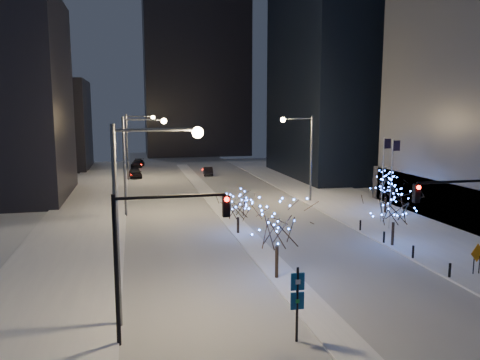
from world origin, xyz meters
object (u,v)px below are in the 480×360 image
object	(u,v)px
street_lamp_w_far	(134,138)
wayfinding_sign	(297,297)
traffic_signal_west	(151,242)
holiday_tree_plaza_near	(394,203)
street_lamp_east	(304,147)
holiday_tree_median_near	(277,224)
street_lamp_w_near	(138,197)
car_mid	(208,171)
holiday_tree_plaza_far	(386,186)
traffic_signal_east	(470,218)
street_lamp_w_mid	(135,152)
car_far	(138,163)
construction_sign	(477,256)
car_near	(135,173)
holiday_tree_median_far	(238,205)

from	to	relation	value
street_lamp_w_far	wayfinding_sign	xyz separation A→B (m)	(6.94, -53.50, -4.30)
traffic_signal_west	holiday_tree_plaza_near	bearing A→B (deg)	30.70
street_lamp_east	holiday_tree_median_near	world-z (taller)	street_lamp_east
street_lamp_w_near	car_mid	size ratio (longest dim) A/B	2.38
holiday_tree_plaza_far	wayfinding_sign	size ratio (longest dim) A/B	1.19
traffic_signal_east	holiday_tree_plaza_far	bearing A→B (deg)	71.19
holiday_tree_plaza_near	traffic_signal_west	bearing A→B (deg)	-149.30
street_lamp_w_mid	traffic_signal_west	world-z (taller)	street_lamp_w_mid
traffic_signal_west	car_mid	bearing A→B (deg)	78.46
car_far	construction_sign	size ratio (longest dim) A/B	2.49
street_lamp_w_far	holiday_tree_plaza_near	world-z (taller)	street_lamp_w_far
holiday_tree_plaza_far	wayfinding_sign	xyz separation A→B (m)	(-18.11, -23.56, -0.73)
holiday_tree_plaza_far	car_mid	bearing A→B (deg)	111.95
traffic_signal_west	car_near	world-z (taller)	traffic_signal_west
traffic_signal_east	car_far	size ratio (longest dim) A/B	1.41
street_lamp_east	traffic_signal_east	world-z (taller)	street_lamp_east
holiday_tree_median_far	holiday_tree_plaza_near	bearing A→B (deg)	-29.81
car_near	street_lamp_east	bearing A→B (deg)	-56.62
car_near	holiday_tree_plaza_far	distance (m)	41.29
holiday_tree_plaza_far	street_lamp_w_near	bearing A→B (deg)	-141.31
car_near	holiday_tree_plaza_far	size ratio (longest dim) A/B	1.09
car_far	holiday_tree_median_far	world-z (taller)	holiday_tree_median_far
traffic_signal_east	wayfinding_sign	bearing A→B (deg)	-167.13
traffic_signal_east	holiday_tree_plaza_far	xyz separation A→B (m)	(7.17, 21.07, -1.83)
holiday_tree_median_far	holiday_tree_plaza_far	distance (m)	17.22
wayfinding_sign	car_mid	bearing A→B (deg)	87.24
traffic_signal_east	car_near	bearing A→B (deg)	108.33
traffic_signal_east	wayfinding_sign	world-z (taller)	traffic_signal_east
car_near	car_far	world-z (taller)	car_near
street_lamp_w_mid	holiday_tree_plaza_near	bearing A→B (deg)	-39.03
street_lamp_w_far	holiday_tree_plaza_far	xyz separation A→B (m)	(25.05, -29.94, -3.57)
traffic_signal_east	holiday_tree_median_far	size ratio (longest dim) A/B	1.83
holiday_tree_median_far	holiday_tree_median_near	bearing A→B (deg)	-90.00
traffic_signal_west	holiday_tree_plaza_near	distance (m)	22.06
street_lamp_w_far	holiday_tree_plaza_near	xyz separation A→B (m)	(19.44, -40.76, -3.03)
car_near	construction_sign	world-z (taller)	construction_sign
holiday_tree_median_near	street_lamp_w_far	bearing A→B (deg)	100.48
holiday_tree_median_far	holiday_tree_plaza_near	xyz separation A→B (m)	(11.00, -6.30, 0.84)
car_mid	holiday_tree_plaza_far	xyz separation A→B (m)	(13.30, -33.01, 2.24)
street_lamp_east	wayfinding_sign	size ratio (longest dim) A/B	2.79
street_lamp_w_near	wayfinding_sign	xyz separation A→B (m)	(6.94, -3.50, -4.30)
holiday_tree_plaza_far	construction_sign	distance (m)	18.37
traffic_signal_west	construction_sign	bearing A→B (deg)	11.38
car_near	car_far	xyz separation A→B (m)	(0.55, 13.91, -0.07)
car_near	car_far	distance (m)	13.92
car_far	holiday_tree_median_near	world-z (taller)	holiday_tree_median_near
car_near	construction_sign	xyz separation A→B (m)	(21.19, -50.68, 0.56)
traffic_signal_west	wayfinding_sign	xyz separation A→B (m)	(6.44, -1.50, -2.56)
street_lamp_east	holiday_tree_median_far	world-z (taller)	street_lamp_east
car_mid	holiday_tree_plaza_far	world-z (taller)	holiday_tree_plaza_far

